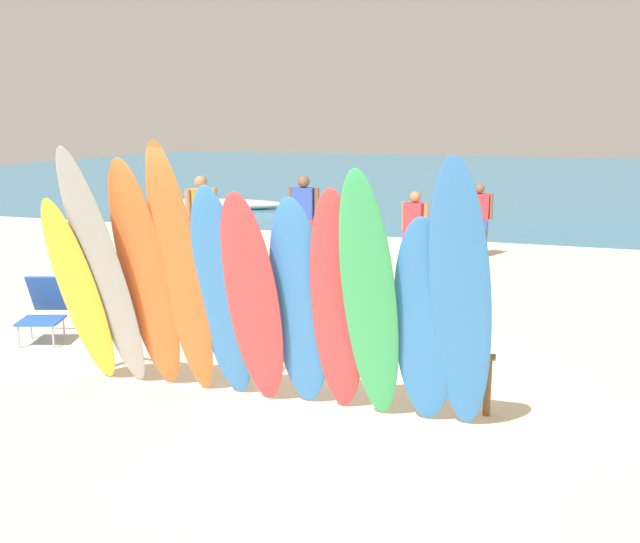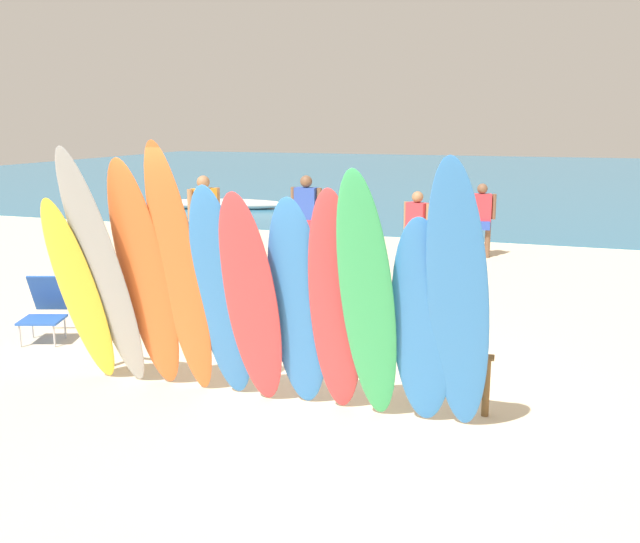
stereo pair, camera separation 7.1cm
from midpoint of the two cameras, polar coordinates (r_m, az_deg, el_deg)
ground at (r=20.80m, az=11.76°, el=4.26°), size 60.00×60.00×0.00m
ocean_water at (r=36.60m, az=15.12°, el=7.38°), size 60.00×40.00×0.02m
surfboard_rack at (r=7.32m, az=-2.94°, el=-5.68°), size 4.28×0.07×0.61m
surfboard_yellow_0 at (r=7.59m, az=-18.47°, el=-1.66°), size 0.54×0.81×2.03m
surfboard_grey_1 at (r=7.28m, az=-16.74°, el=-0.13°), size 0.59×1.00×2.52m
surfboard_orange_2 at (r=7.18m, az=-13.58°, el=-0.55°), size 0.55×0.80×2.42m
surfboard_orange_3 at (r=6.93m, az=-10.89°, el=-0.20°), size 0.53×0.81×2.58m
surfboard_blue_4 at (r=6.82m, az=-7.60°, el=-1.95°), size 0.56×0.74×2.19m
surfboard_red_5 at (r=6.66m, az=-5.24°, el=-2.46°), size 0.60×0.71×2.14m
surfboard_blue_6 at (r=6.59m, az=-1.49°, el=-2.77°), size 0.57×0.62×2.10m
surfboard_red_7 at (r=6.42m, az=1.57°, el=-2.71°), size 0.54×0.71×2.20m
surfboard_green_8 at (r=6.14m, az=4.16°, el=-2.51°), size 0.53×0.96×2.39m
surfboard_blue_9 at (r=6.22m, az=8.55°, el=-4.29°), size 0.55×0.68×1.99m
surfboard_blue_10 at (r=5.98m, az=11.34°, el=-2.57°), size 0.60×1.01×2.50m
beachgoer_midbeach at (r=13.77m, az=-0.96°, el=4.73°), size 0.64×0.27×1.70m
beachgoer_near_rack at (r=12.91m, az=7.92°, el=3.60°), size 0.53×0.33×1.49m
beachgoer_by_water at (r=14.66m, az=12.93°, el=4.42°), size 0.56×0.27×1.50m
beachgoer_strolling at (r=13.39m, az=-9.11°, el=4.47°), size 0.45×0.56×1.74m
beach_chair_red at (r=9.65m, az=-20.87°, el=-2.60°), size 0.70×0.83×0.81m
distant_boat at (r=22.49m, az=-7.85°, el=5.36°), size 4.36×1.91×0.34m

